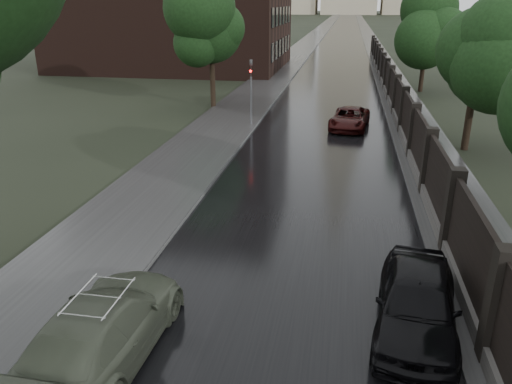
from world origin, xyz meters
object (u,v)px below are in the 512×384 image
tree_right_b (479,51)px  car_right_near (417,302)px  traffic_light (251,87)px  tree_left_far (211,32)px  volga_sedan (103,328)px  tree_right_c (427,30)px  car_right_far (350,118)px

tree_right_b → car_right_near: bearing=-105.0°
traffic_light → car_right_near: traffic_light is taller
traffic_light → car_right_near: (7.47, -19.18, -1.63)m
tree_left_far → tree_right_b: tree_left_far is taller
car_right_near → volga_sedan: bearing=-154.9°
tree_left_far → car_right_near: tree_left_far is taller
tree_left_far → tree_right_c: tree_left_far is taller
traffic_light → car_right_near: size_ratio=0.89×
tree_left_far → traffic_light: 6.84m
tree_right_c → traffic_light: (-11.80, -15.01, -2.55)m
tree_right_c → traffic_light: bearing=-128.2°
tree_left_far → car_right_far: bearing=-25.0°
volga_sedan → tree_right_b: bearing=-119.3°
tree_right_b → car_right_far: size_ratio=1.56×
tree_left_far → traffic_light: tree_left_far is taller
car_right_near → car_right_far: car_right_near is taller
tree_right_b → traffic_light: 12.44m
tree_left_far → car_right_near: (11.17, -24.18, -4.48)m
traffic_light → car_right_near: 20.65m
tree_right_c → volga_sedan: 38.21m
traffic_light → volga_sedan: size_ratio=0.77×
tree_right_b → car_right_far: tree_right_b is taller
tree_left_far → car_right_far: size_ratio=1.65×
tree_left_far → tree_right_b: bearing=-27.3°
tree_left_far → traffic_light: size_ratio=1.85×
car_right_far → tree_right_b: bearing=-23.8°
tree_left_far → car_right_far: tree_left_far is taller
tree_left_far → tree_right_c: size_ratio=1.05×
tree_left_far → volga_sedan: (4.53, -26.36, -4.49)m
car_right_near → tree_right_c: bearing=89.8°
tree_left_far → tree_right_c: 18.45m
tree_right_b → car_right_far: (-5.90, 3.52, -4.33)m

